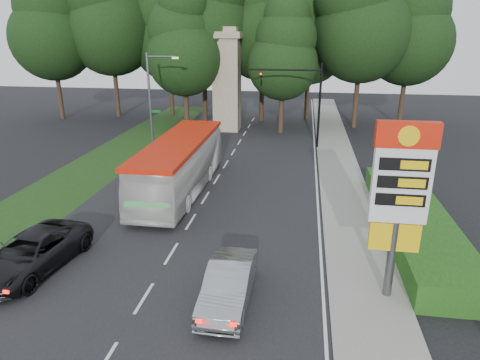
# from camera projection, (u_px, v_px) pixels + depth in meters

# --- Properties ---
(ground) EXTENTS (120.00, 120.00, 0.00)m
(ground) POSITION_uv_depth(u_px,v_px,m) (139.00, 306.00, 15.91)
(ground) COLOR black
(ground) RESTS_ON ground
(road_surface) EXTENTS (14.00, 80.00, 0.02)m
(road_surface) POSITION_uv_depth(u_px,v_px,m) (209.00, 192.00, 27.10)
(road_surface) COLOR black
(road_surface) RESTS_ON ground
(sidewalk_right) EXTENTS (3.00, 80.00, 0.12)m
(sidewalk_right) POSITION_uv_depth(u_px,v_px,m) (346.00, 199.00, 25.90)
(sidewalk_right) COLOR gray
(sidewalk_right) RESTS_ON ground
(grass_verge_left) EXTENTS (5.00, 50.00, 0.02)m
(grass_verge_left) POSITION_uv_depth(u_px,v_px,m) (109.00, 159.00, 34.03)
(grass_verge_left) COLOR #193814
(grass_verge_left) RESTS_ON ground
(hedge) EXTENTS (3.00, 14.00, 1.20)m
(hedge) POSITION_uv_depth(u_px,v_px,m) (414.00, 221.00, 21.57)
(hedge) COLOR #1A4713
(hedge) RESTS_ON ground
(gas_station_pylon) EXTENTS (2.10, 0.45, 6.85)m
(gas_station_pylon) POSITION_uv_depth(u_px,v_px,m) (400.00, 189.00, 15.01)
(gas_station_pylon) COLOR #59595E
(gas_station_pylon) RESTS_ON ground
(traffic_signal_mast) EXTENTS (6.10, 0.35, 7.20)m
(traffic_signal_mast) POSITION_uv_depth(u_px,v_px,m) (304.00, 94.00, 35.96)
(traffic_signal_mast) COLOR black
(traffic_signal_mast) RESTS_ON ground
(streetlight_signs) EXTENTS (2.75, 0.98, 8.00)m
(streetlight_signs) POSITION_uv_depth(u_px,v_px,m) (152.00, 97.00, 35.95)
(streetlight_signs) COLOR #59595E
(streetlight_signs) RESTS_ON ground
(monument) EXTENTS (3.00, 3.00, 10.05)m
(monument) POSITION_uv_depth(u_px,v_px,m) (227.00, 79.00, 42.49)
(monument) COLOR gray
(monument) RESTS_ON ground
(tree_far_west) EXTENTS (8.96, 8.96, 17.60)m
(tree_far_west) POSITION_uv_depth(u_px,v_px,m) (50.00, 21.00, 46.23)
(tree_far_west) COLOR #2D2116
(tree_far_west) RESTS_ON ground
(tree_west_mid) EXTENTS (9.80, 9.80, 19.25)m
(tree_west_mid) POSITION_uv_depth(u_px,v_px,m) (109.00, 11.00, 46.93)
(tree_west_mid) COLOR #2D2116
(tree_west_mid) RESTS_ON ground
(tree_west_near) EXTENTS (8.40, 8.40, 16.50)m
(tree_west_near) POSITION_uv_depth(u_px,v_px,m) (168.00, 27.00, 48.51)
(tree_west_near) COLOR #2D2116
(tree_west_near) RESTS_ON ground
(tree_center_left) EXTENTS (10.08, 10.08, 19.80)m
(tree_center_left) POSITION_uv_depth(u_px,v_px,m) (202.00, 6.00, 43.42)
(tree_center_left) COLOR #2D2116
(tree_center_left) RESTS_ON ground
(tree_center_right) EXTENTS (9.24, 9.24, 18.15)m
(tree_center_right) POSITION_uv_depth(u_px,v_px,m) (263.00, 17.00, 44.78)
(tree_center_right) COLOR #2D2116
(tree_center_right) RESTS_ON ground
(tree_east_near) EXTENTS (8.12, 8.12, 15.95)m
(tree_east_near) POSITION_uv_depth(u_px,v_px,m) (310.00, 31.00, 46.39)
(tree_east_near) COLOR #2D2116
(tree_east_near) RESTS_ON ground
(tree_east_mid) EXTENTS (9.52, 9.52, 18.70)m
(tree_east_mid) POSITION_uv_depth(u_px,v_px,m) (364.00, 12.00, 41.41)
(tree_east_mid) COLOR #2D2116
(tree_east_mid) RESTS_ON ground
(tree_far_east) EXTENTS (8.68, 8.68, 17.05)m
(tree_far_east) POSITION_uv_depth(u_px,v_px,m) (411.00, 24.00, 42.91)
(tree_far_east) COLOR #2D2116
(tree_far_east) RESTS_ON ground
(tree_monument_left) EXTENTS (7.28, 7.28, 14.30)m
(tree_monument_left) POSITION_uv_depth(u_px,v_px,m) (184.00, 42.00, 40.93)
(tree_monument_left) COLOR #2D2116
(tree_monument_left) RESTS_ON ground
(tree_monument_right) EXTENTS (6.72, 6.72, 13.20)m
(tree_monument_right) POSITION_uv_depth(u_px,v_px,m) (283.00, 49.00, 40.30)
(tree_monument_right) COLOR #2D2116
(tree_monument_right) RESTS_ON ground
(transit_bus) EXTENTS (2.94, 12.10, 3.36)m
(transit_bus) POSITION_uv_depth(u_px,v_px,m) (180.00, 166.00, 26.72)
(transit_bus) COLOR silver
(transit_bus) RESTS_ON ground
(sedan_silver) EXTENTS (1.69, 4.67, 1.53)m
(sedan_silver) POSITION_uv_depth(u_px,v_px,m) (229.00, 284.00, 15.95)
(sedan_silver) COLOR #93969A
(sedan_silver) RESTS_ON ground
(suv_charcoal) EXTENTS (3.33, 5.99, 1.58)m
(suv_charcoal) POSITION_uv_depth(u_px,v_px,m) (32.00, 253.00, 18.15)
(suv_charcoal) COLOR black
(suv_charcoal) RESTS_ON ground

